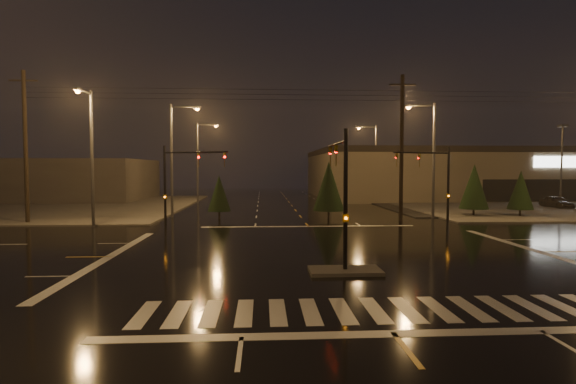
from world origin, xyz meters
name	(u,v)px	position (x,y,z in m)	size (l,w,h in m)	color
ground	(331,254)	(0.00, 0.00, 0.00)	(140.00, 140.00, 0.00)	black
sidewalk_ne	(538,204)	(30.00, 30.00, 0.06)	(36.00, 36.00, 0.12)	#403E39
sidewalk_nw	(29,206)	(-30.00, 30.00, 0.06)	(36.00, 36.00, 0.12)	#403E39
median_island	(345,271)	(0.00, -4.00, 0.07)	(3.00, 1.60, 0.15)	#403E39
crosswalk	(375,310)	(0.00, -9.00, 0.01)	(15.00, 2.60, 0.01)	beige
stop_bar_near	(394,334)	(0.00, -11.00, 0.01)	(16.00, 0.50, 0.01)	beige
stop_bar_far	(308,226)	(0.00, 11.00, 0.01)	(16.00, 0.50, 0.01)	beige
retail_building	(507,172)	(35.00, 45.99, 3.84)	(60.20, 28.30, 7.20)	#645C48
commercial_block	(36,180)	(-35.00, 42.00, 2.80)	(30.00, 18.00, 5.60)	#3D3835
signal_mast_median	(342,182)	(0.00, -3.07, 3.75)	(0.25, 4.59, 6.00)	black
signal_mast_ne	(437,176)	(9.50, 10.14, 3.79)	(4.84, 1.86, 6.00)	black
signal_mast_nw	(178,176)	(-9.50, 10.14, 3.79)	(4.84, 1.86, 6.00)	black
streetlight_1	(175,152)	(-11.18, 18.00, 5.80)	(2.77, 0.32, 10.00)	#38383A
streetlight_2	(200,157)	(-11.18, 34.00, 5.80)	(2.77, 0.32, 10.00)	#38383A
streetlight_3	(430,152)	(11.18, 16.00, 5.80)	(2.77, 0.32, 10.00)	#38383A
streetlight_4	(374,158)	(11.18, 36.00, 5.80)	(2.77, 0.32, 10.00)	#38383A
streetlight_5	(90,149)	(-16.00, 11.18, 5.80)	(0.32, 2.77, 10.00)	#38383A
utility_pole_0	(25,146)	(-22.00, 14.00, 6.13)	(2.20, 0.32, 12.00)	black
utility_pole_1	(402,147)	(8.00, 14.00, 6.13)	(2.20, 0.32, 12.00)	black
conifer_0	(474,186)	(15.78, 17.27, 2.73)	(2.59, 2.59, 4.75)	black
conifer_1	(521,190)	(19.69, 16.49, 2.44)	(2.23, 2.23, 4.18)	black
conifer_3	(219,193)	(-7.15, 16.22, 2.24)	(1.98, 1.98, 3.80)	black
conifer_4	(329,186)	(2.31, 16.26, 2.84)	(2.74, 2.74, 4.98)	black
car_parked	(556,202)	(28.70, 24.75, 0.71)	(1.67, 4.15, 1.42)	black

